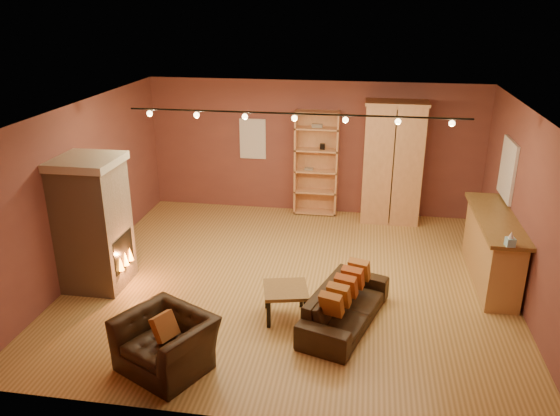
% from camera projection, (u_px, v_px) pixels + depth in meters
% --- Properties ---
extents(floor, '(7.00, 7.00, 0.00)m').
position_uv_depth(floor, '(291.00, 280.00, 8.99)').
color(floor, '#A17539').
rests_on(floor, ground).
extents(ceiling, '(7.00, 7.00, 0.00)m').
position_uv_depth(ceiling, '(293.00, 111.00, 7.98)').
color(ceiling, brown).
rests_on(ceiling, back_wall).
extents(back_wall, '(7.00, 0.02, 2.80)m').
position_uv_depth(back_wall, '(313.00, 148.00, 11.48)').
color(back_wall, brown).
rests_on(back_wall, floor).
extents(left_wall, '(0.02, 6.50, 2.80)m').
position_uv_depth(left_wall, '(82.00, 189.00, 9.01)').
color(left_wall, brown).
rests_on(left_wall, floor).
extents(right_wall, '(0.02, 6.50, 2.80)m').
position_uv_depth(right_wall, '(529.00, 214.00, 7.96)').
color(right_wall, brown).
rests_on(right_wall, floor).
extents(fireplace, '(1.01, 0.98, 2.12)m').
position_uv_depth(fireplace, '(94.00, 223.00, 8.51)').
color(fireplace, tan).
rests_on(fireplace, floor).
extents(back_window, '(0.56, 0.04, 0.86)m').
position_uv_depth(back_window, '(253.00, 139.00, 11.60)').
color(back_window, white).
rests_on(back_window, back_wall).
extents(bookcase, '(0.91, 0.35, 2.21)m').
position_uv_depth(bookcase, '(316.00, 162.00, 11.46)').
color(bookcase, tan).
rests_on(bookcase, floor).
extents(armoire, '(1.22, 0.69, 2.48)m').
position_uv_depth(armoire, '(393.00, 163.00, 11.00)').
color(armoire, tan).
rests_on(armoire, floor).
extents(bar_counter, '(0.62, 2.32, 1.11)m').
position_uv_depth(bar_counter, '(492.00, 248.00, 8.82)').
color(bar_counter, tan).
rests_on(bar_counter, floor).
extents(tissue_box, '(0.14, 0.14, 0.23)m').
position_uv_depth(tissue_box, '(511.00, 240.00, 7.57)').
color(tissue_box, '#93D3EC').
rests_on(tissue_box, bar_counter).
extents(right_window, '(0.05, 0.90, 1.00)m').
position_uv_depth(right_window, '(508.00, 170.00, 9.17)').
color(right_window, white).
rests_on(right_window, right_wall).
extents(loveseat, '(1.09, 1.96, 0.78)m').
position_uv_depth(loveseat, '(345.00, 299.00, 7.67)').
color(loveseat, black).
rests_on(loveseat, floor).
extents(armchair, '(1.28, 1.11, 0.94)m').
position_uv_depth(armchair, '(165.00, 334.00, 6.71)').
color(armchair, black).
rests_on(armchair, floor).
extents(coffee_table, '(0.74, 0.74, 0.47)m').
position_uv_depth(coffee_table, '(286.00, 292.00, 7.81)').
color(coffee_table, brown).
rests_on(coffee_table, floor).
extents(track_rail, '(5.20, 0.09, 0.13)m').
position_uv_depth(track_rail, '(294.00, 116.00, 8.21)').
color(track_rail, black).
rests_on(track_rail, ceiling).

